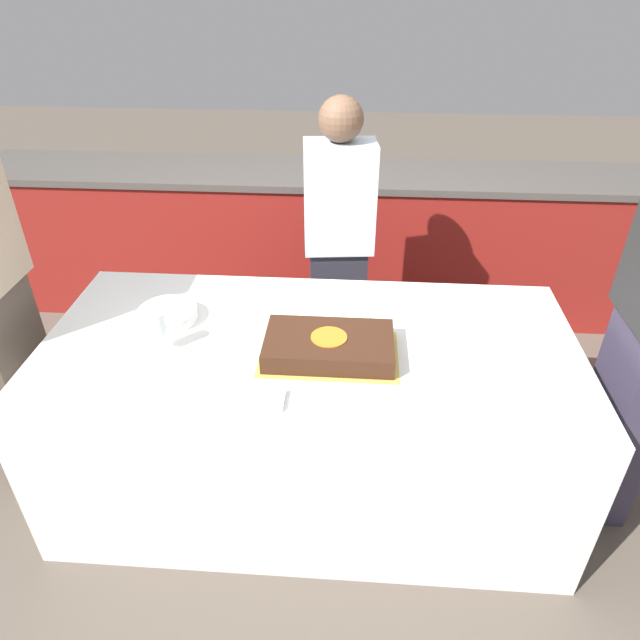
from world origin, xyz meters
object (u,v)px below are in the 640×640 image
(cake, at_px, (329,346))
(person_cutting_cake, at_px, (338,253))
(wine_glass, at_px, (158,325))
(plate_stack, at_px, (168,314))

(cake, height_order, person_cutting_cake, person_cutting_cake)
(person_cutting_cake, bearing_deg, cake, 83.79)
(wine_glass, height_order, person_cutting_cake, person_cutting_cake)
(cake, distance_m, person_cutting_cake, 0.79)
(wine_glass, distance_m, person_cutting_cake, 1.03)
(wine_glass, bearing_deg, plate_stack, 100.14)
(plate_stack, relative_size, wine_glass, 1.46)
(cake, bearing_deg, person_cutting_cake, 90.00)
(cake, xyz_separation_m, plate_stack, (-0.67, 0.19, -0.01))
(plate_stack, xyz_separation_m, person_cutting_cake, (0.67, 0.60, 0.00))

